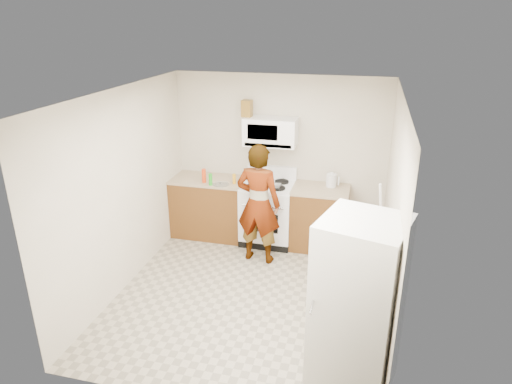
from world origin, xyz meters
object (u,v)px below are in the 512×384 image
(person, at_px, (258,204))
(kettle, at_px, (331,180))
(microwave, at_px, (271,132))
(fridge, at_px, (357,306))
(saucepan, at_px, (260,174))
(gas_range, at_px, (268,212))

(person, xyz_separation_m, kettle, (0.92, 0.72, 0.17))
(kettle, bearing_deg, microwave, 158.01)
(fridge, xyz_separation_m, saucepan, (-1.59, 2.84, 0.16))
(fridge, height_order, saucepan, fridge)
(person, relative_size, fridge, 1.01)
(microwave, relative_size, saucepan, 3.61)
(gas_range, xyz_separation_m, saucepan, (-0.17, 0.18, 0.53))
(microwave, xyz_separation_m, kettle, (0.91, 0.00, -0.67))
(gas_range, bearing_deg, person, -90.31)
(gas_range, xyz_separation_m, kettle, (0.91, 0.13, 0.54))
(gas_range, bearing_deg, microwave, 90.00)
(gas_range, bearing_deg, fridge, -61.97)
(gas_range, distance_m, fridge, 3.03)
(microwave, bearing_deg, saucepan, 163.19)
(fridge, bearing_deg, microwave, 132.44)
(gas_range, distance_m, microwave, 1.22)
(microwave, distance_m, kettle, 1.13)
(person, distance_m, fridge, 2.50)
(person, distance_m, saucepan, 0.81)
(gas_range, bearing_deg, kettle, 7.96)
(gas_range, height_order, saucepan, gas_range)
(gas_range, distance_m, person, 0.70)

